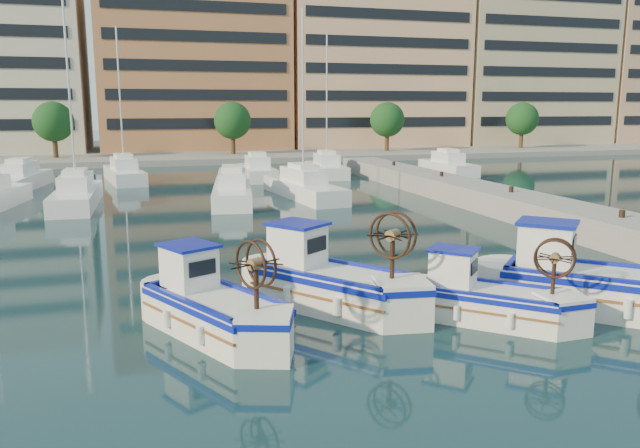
% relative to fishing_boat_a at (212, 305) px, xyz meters
% --- Properties ---
extents(ground, '(300.00, 300.00, 0.00)m').
position_rel_fishing_boat_a_xyz_m(ground, '(4.35, -0.47, -0.75)').
color(ground, '#17363C').
rests_on(ground, ground).
extents(quay, '(3.00, 60.00, 1.20)m').
position_rel_fishing_boat_a_xyz_m(quay, '(17.35, 7.53, -0.15)').
color(quay, gray).
rests_on(quay, ground).
extents(waterfront, '(180.00, 40.00, 25.60)m').
position_rel_fishing_boat_a_xyz_m(waterfront, '(13.58, 64.57, 10.34)').
color(waterfront, gray).
rests_on(waterfront, ground).
extents(yacht_marina, '(41.34, 21.45, 11.50)m').
position_rel_fishing_boat_a_xyz_m(yacht_marina, '(1.02, 27.66, -0.23)').
color(yacht_marina, white).
rests_on(yacht_marina, ground).
extents(fishing_boat_a, '(3.48, 4.54, 2.74)m').
position_rel_fishing_boat_a_xyz_m(fishing_boat_a, '(0.00, 0.00, 0.00)').
color(fishing_boat_a, white).
rests_on(fishing_boat_a, ground).
extents(fishing_boat_b, '(4.33, 4.84, 3.00)m').
position_rel_fishing_boat_a_xyz_m(fishing_boat_b, '(3.42, 1.14, 0.07)').
color(fishing_boat_b, white).
rests_on(fishing_boat_b, ground).
extents(fishing_boat_c, '(3.80, 3.69, 2.43)m').
position_rel_fishing_boat_a_xyz_m(fishing_boat_c, '(7.12, -1.10, -0.09)').
color(fishing_boat_c, white).
rests_on(fishing_boat_c, ground).
extents(fishing_boat_d, '(4.89, 4.76, 3.13)m').
position_rel_fishing_boat_a_xyz_m(fishing_boat_d, '(10.34, -1.11, 0.11)').
color(fishing_boat_d, white).
rests_on(fishing_boat_d, ground).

